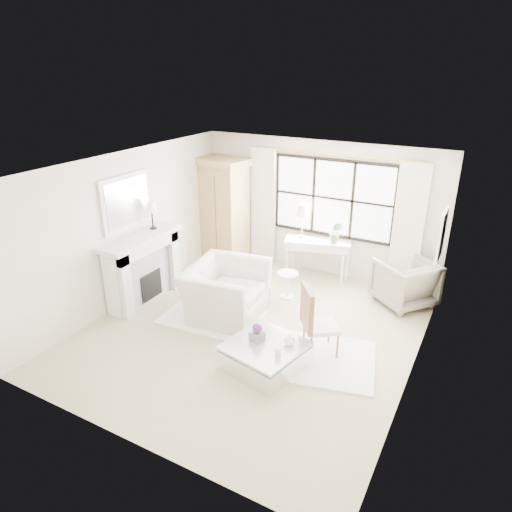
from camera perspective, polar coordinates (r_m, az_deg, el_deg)
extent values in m
plane|color=#BCAE8B|center=(7.57, -0.47, -9.30)|extent=(5.50, 5.50, 0.00)
plane|color=white|center=(6.54, -0.55, 11.12)|extent=(5.50, 5.50, 0.00)
plane|color=silver|center=(9.30, 7.78, 5.95)|extent=(5.00, 0.00, 5.00)
plane|color=silver|center=(5.00, -16.25, -10.68)|extent=(5.00, 0.00, 5.00)
plane|color=beige|center=(8.37, -15.68, 3.33)|extent=(0.00, 5.50, 5.50)
plane|color=white|center=(6.24, 20.06, -4.13)|extent=(0.00, 5.50, 5.50)
cube|color=white|center=(9.12, 9.58, 7.13)|extent=(2.40, 0.02, 1.50)
cylinder|color=#B5833E|center=(8.87, 9.82, 12.45)|extent=(3.30, 0.04, 0.04)
cube|color=beige|center=(9.72, 0.89, 6.19)|extent=(0.55, 0.10, 2.47)
cube|color=silver|center=(8.81, 18.47, 3.17)|extent=(0.55, 0.10, 2.47)
cube|color=silver|center=(8.51, -14.11, -1.70)|extent=(0.34, 1.50, 1.18)
cube|color=silver|center=(8.43, -13.21, -2.31)|extent=(0.03, 1.22, 0.97)
cube|color=black|center=(8.51, -13.04, -3.60)|extent=(0.06, 0.52, 0.50)
cube|color=silver|center=(8.25, -14.32, 2.22)|extent=(0.58, 1.66, 0.08)
cube|color=silver|center=(8.20, -15.89, 6.52)|extent=(0.05, 1.15, 0.95)
cube|color=silver|center=(8.18, -15.74, 6.50)|extent=(0.02, 1.00, 0.80)
cube|color=silver|center=(7.73, 22.21, 2.41)|extent=(0.04, 0.62, 0.82)
cube|color=beige|center=(7.73, 22.06, 2.44)|extent=(0.01, 0.52, 0.72)
cylinder|color=black|center=(8.51, -12.73, 3.43)|extent=(0.12, 0.12, 0.03)
cylinder|color=black|center=(8.46, -12.82, 4.48)|extent=(0.03, 0.03, 0.30)
cone|color=#F0E6C4|center=(8.39, -12.97, 6.04)|extent=(0.22, 0.22, 0.18)
cube|color=tan|center=(9.92, -4.08, 5.37)|extent=(1.10, 0.78, 2.10)
cube|color=tan|center=(9.64, -4.27, 11.73)|extent=(1.23, 0.90, 0.14)
cube|color=white|center=(9.18, 7.70, 1.28)|extent=(1.31, 0.75, 0.14)
cube|color=white|center=(9.14, 7.73, 1.80)|extent=(1.37, 0.80, 0.06)
cylinder|color=#C69344|center=(9.24, 5.71, 2.43)|extent=(0.14, 0.14, 0.03)
cylinder|color=#C69344|center=(9.16, 5.77, 3.87)|extent=(0.02, 0.02, 0.46)
cone|color=beige|center=(9.06, 5.85, 5.78)|extent=(0.28, 0.28, 0.22)
imported|color=#5B724C|center=(8.96, 9.95, 2.92)|extent=(0.27, 0.23, 0.44)
cylinder|color=white|center=(8.58, 3.91, -5.08)|extent=(0.26, 0.26, 0.03)
cylinder|color=white|center=(8.47, 3.95, -3.68)|extent=(0.06, 0.06, 0.44)
cylinder|color=silver|center=(8.36, 3.99, -2.21)|extent=(0.40, 0.40, 0.03)
cube|color=white|center=(7.95, -5.52, -7.58)|extent=(1.70, 1.26, 0.03)
cube|color=white|center=(6.96, 7.31, -12.58)|extent=(2.00, 1.68, 0.03)
imported|color=beige|center=(7.84, -3.83, -4.36)|extent=(1.36, 1.51, 0.90)
imported|color=gray|center=(8.60, 18.08, -3.14)|extent=(1.29, 1.29, 0.85)
cube|color=white|center=(6.88, 8.15, -8.67)|extent=(0.66, 0.66, 0.07)
cube|color=#986240|center=(6.66, 6.39, -6.51)|extent=(0.33, 0.41, 0.60)
cube|color=silver|center=(6.69, 1.12, -12.53)|extent=(1.18, 1.18, 0.32)
cube|color=#B5B9C0|center=(6.57, 1.13, -11.11)|extent=(1.18, 1.18, 0.04)
cube|color=slate|center=(6.61, 0.14, -10.00)|extent=(0.22, 0.22, 0.13)
sphere|color=#572B6C|center=(6.54, 0.14, -9.00)|extent=(0.14, 0.14, 0.14)
cylinder|color=white|center=(6.31, 2.78, -11.87)|extent=(0.08, 0.08, 0.12)
imported|color=white|center=(6.53, 4.20, -10.40)|extent=(0.19, 0.19, 0.16)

